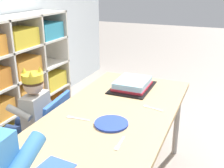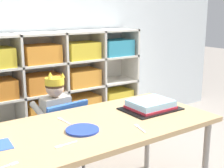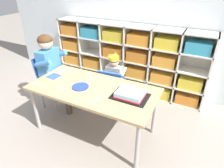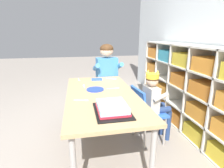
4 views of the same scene
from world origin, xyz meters
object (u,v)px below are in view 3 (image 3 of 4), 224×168
classroom_chair_blue (112,86)px  birthday_cake_on_tray (130,94)px  paper_plate_stack (80,87)px  fork_near_child_seat (38,84)px  fork_at_table_front_edge (62,88)px  fork_scattered_mid_table (90,79)px  fork_near_cake_tray (95,100)px  child_with_crown (115,74)px  adult_helper_seated (53,65)px  activity_table (93,92)px  classroom_chair_adult_side (48,77)px  fork_beside_plate_stack (65,70)px

classroom_chair_blue → birthday_cake_on_tray: 0.70m
paper_plate_stack → fork_near_child_seat: 0.51m
fork_near_child_seat → fork_at_table_front_edge: same height
paper_plate_stack → fork_scattered_mid_table: (-0.01, 0.21, -0.00)m
fork_near_cake_tray → fork_at_table_front_edge: same height
child_with_crown → classroom_chair_blue: bearing=89.5°
paper_plate_stack → adult_helper_seated: bearing=157.8°
paper_plate_stack → fork_at_table_front_edge: (-0.17, -0.11, -0.00)m
fork_scattered_mid_table → activity_table: bearing=39.2°
birthday_cake_on_tray → fork_near_cake_tray: (-0.28, -0.22, -0.03)m
adult_helper_seated → fork_at_table_front_edge: bearing=-133.8°
birthday_cake_on_tray → adult_helper_seated: bearing=171.5°
child_with_crown → fork_at_table_front_edge: child_with_crown is taller
classroom_chair_adult_side → fork_scattered_mid_table: size_ratio=5.37×
activity_table → paper_plate_stack: bearing=-159.2°
classroom_chair_blue → birthday_cake_on_tray: (0.45, -0.47, 0.26)m
fork_near_cake_tray → birthday_cake_on_tray: bearing=142.5°
activity_table → fork_near_cake_tray: (0.15, -0.20, 0.05)m
classroom_chair_adult_side → fork_near_child_seat: classroom_chair_adult_side is taller
fork_scattered_mid_table → fork_at_table_front_edge: (-0.15, -0.32, -0.00)m
birthday_cake_on_tray → fork_scattered_mid_table: birthday_cake_on_tray is taller
fork_near_child_seat → child_with_crown: bearing=-131.9°
child_with_crown → fork_near_cake_tray: size_ratio=6.24×
paper_plate_stack → fork_near_cake_tray: (0.29, -0.15, -0.00)m
classroom_chair_adult_side → adult_helper_seated: 0.23m
classroom_chair_adult_side → fork_near_child_seat: (0.25, -0.41, 0.15)m
adult_helper_seated → activity_table: bearing=-109.8°
child_with_crown → adult_helper_seated: size_ratio=0.78×
classroom_chair_adult_side → fork_beside_plate_stack: bearing=-88.9°
classroom_chair_adult_side → fork_at_table_front_edge: size_ratio=6.13×
fork_scattered_mid_table → fork_near_cake_tray: size_ratio=1.06×
paper_plate_stack → fork_scattered_mid_table: size_ratio=1.32×
birthday_cake_on_tray → fork_near_cake_tray: birthday_cake_on_tray is taller
child_with_crown → classroom_chair_adult_side: child_with_crown is taller
classroom_chair_blue → fork_scattered_mid_table: classroom_chair_blue is taller
classroom_chair_adult_side → child_with_crown: bearing=-69.1°
birthday_cake_on_tray → fork_scattered_mid_table: (-0.59, 0.14, -0.03)m
fork_scattered_mid_table → adult_helper_seated: bearing=-97.4°
adult_helper_seated → fork_scattered_mid_table: bearing=-98.7°
activity_table → fork_beside_plate_stack: size_ratio=10.93×
fork_beside_plate_stack → adult_helper_seated: bearing=-51.3°
paper_plate_stack → birthday_cake_on_tray: bearing=7.4°
fork_at_table_front_edge → birthday_cake_on_tray: bearing=12.0°
child_with_crown → activity_table: bearing=86.3°
fork_near_cake_tray → fork_at_table_front_edge: bearing=-80.5°
adult_helper_seated → fork_near_child_seat: bearing=-166.5°
child_with_crown → paper_plate_stack: 0.67m
birthday_cake_on_tray → paper_plate_stack: (-0.57, -0.07, -0.02)m
classroom_chair_blue → fork_beside_plate_stack: classroom_chair_blue is taller
fork_near_cake_tray → child_with_crown: bearing=-153.4°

